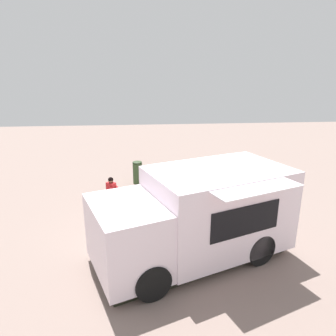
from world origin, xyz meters
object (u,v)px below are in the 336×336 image
object	(u,v)px
planter_flowering_near	(253,194)
trash_bin	(138,172)
person_customer	(112,189)
planter_flowering_far	(176,179)
food_truck	(197,218)

from	to	relation	value
planter_flowering_near	trash_bin	distance (m)	5.02
person_customer	planter_flowering_near	world-z (taller)	person_customer
planter_flowering_near	planter_flowering_far	size ratio (longest dim) A/B	1.12
food_truck	person_customer	distance (m)	5.10
person_customer	food_truck	bearing A→B (deg)	-149.32
food_truck	trash_bin	bearing A→B (deg)	15.09
person_customer	planter_flowering_near	xyz separation A→B (m)	(-1.14, -5.30, 0.07)
person_customer	planter_flowering_far	bearing A→B (deg)	-71.09
planter_flowering_far	food_truck	bearing A→B (deg)	179.13
food_truck	planter_flowering_far	bearing A→B (deg)	-0.87
trash_bin	planter_flowering_near	bearing A→B (deg)	-121.30
planter_flowering_far	trash_bin	bearing A→B (deg)	71.17
food_truck	planter_flowering_near	bearing A→B (deg)	-40.49
food_truck	planter_flowering_far	world-z (taller)	food_truck
planter_flowering_near	trash_bin	size ratio (longest dim) A/B	0.73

